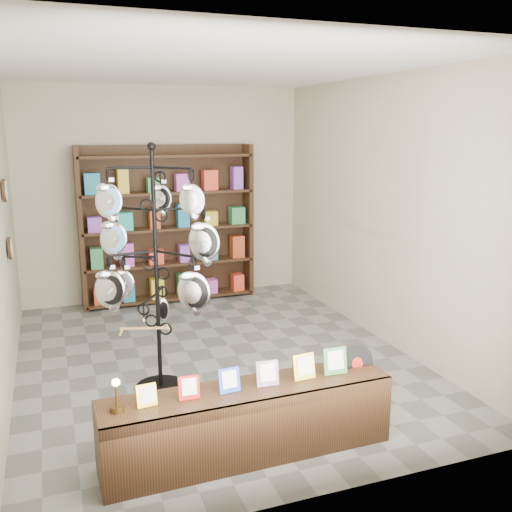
{
  "coord_description": "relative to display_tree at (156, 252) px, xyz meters",
  "views": [
    {
      "loc": [
        -1.57,
        -5.53,
        2.42
      ],
      "look_at": [
        0.1,
        -1.0,
        1.33
      ],
      "focal_mm": 40.0,
      "sensor_mm": 36.0,
      "label": 1
    }
  ],
  "objects": [
    {
      "name": "front_shelf",
      "position": [
        0.41,
        -1.35,
        -1.06
      ],
      "size": [
        2.21,
        0.49,
        0.78
      ],
      "rotation": [
        0.0,
        0.0,
        0.02
      ],
      "color": "black",
      "rests_on": "ground"
    },
    {
      "name": "display_tree",
      "position": [
        0.0,
        0.0,
        0.0
      ],
      "size": [
        1.26,
        1.26,
        2.31
      ],
      "rotation": [
        0.0,
        0.0,
        -0.39
      ],
      "color": "black",
      "rests_on": "ground"
    },
    {
      "name": "wall_clocks",
      "position": [
        -1.29,
        1.31,
        0.17
      ],
      "size": [
        0.03,
        0.24,
        0.84
      ],
      "color": "black",
      "rests_on": "ground"
    },
    {
      "name": "back_shelving",
      "position": [
        0.68,
        2.81,
        -0.3
      ],
      "size": [
        2.42,
        0.36,
        2.2
      ],
      "color": "black",
      "rests_on": "ground"
    },
    {
      "name": "room_envelope",
      "position": [
        0.68,
        0.51,
        0.52
      ],
      "size": [
        5.0,
        5.0,
        5.0
      ],
      "color": "#B0A68D",
      "rests_on": "ground"
    },
    {
      "name": "ground",
      "position": [
        0.68,
        0.51,
        -1.33
      ],
      "size": [
        5.0,
        5.0,
        0.0
      ],
      "primitive_type": "plane",
      "color": "slate",
      "rests_on": "ground"
    }
  ]
}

